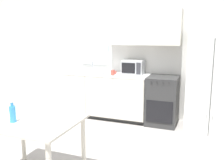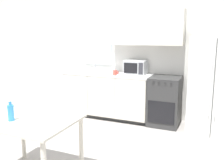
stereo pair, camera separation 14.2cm
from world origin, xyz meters
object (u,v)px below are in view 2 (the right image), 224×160
Objects in this scene: coffee_mug at (115,73)px; microwave at (136,67)px; oven_range at (165,101)px; dining_table at (30,128)px; drink_bottle at (11,112)px; refrigerator at (214,85)px.

microwave is at bearing 42.22° from coffee_mug.
dining_table is at bearing -114.01° from oven_range.
coffee_mug is 0.45× the size of drink_bottle.
drink_bottle is at bearing -97.21° from coffee_mug.
coffee_mug is 2.45m from drink_bottle.
drink_bottle is (-0.63, -2.72, -0.22)m from microwave.
coffee_mug is at bearing 86.29° from dining_table.
dining_table is at bearing -128.92° from refrigerator.
refrigerator is at bearing -6.46° from microwave.
dining_table is (-0.48, -2.60, -0.43)m from microwave.
dining_table is (-1.11, -2.48, 0.18)m from oven_range.
refrigerator is at bearing 51.08° from dining_table.
dining_table is at bearing -93.71° from coffee_mug.
refrigerator is 1.61× the size of dining_table.
drink_bottle is at bearing -129.68° from refrigerator.
microwave reaches higher than oven_range.
drink_bottle is at bearing -115.86° from oven_range.
refrigerator is 3.32m from drink_bottle.
microwave reaches higher than coffee_mug.
oven_range is 0.55× the size of refrigerator.
oven_range reaches higher than dining_table.
coffee_mug reaches higher than oven_range.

